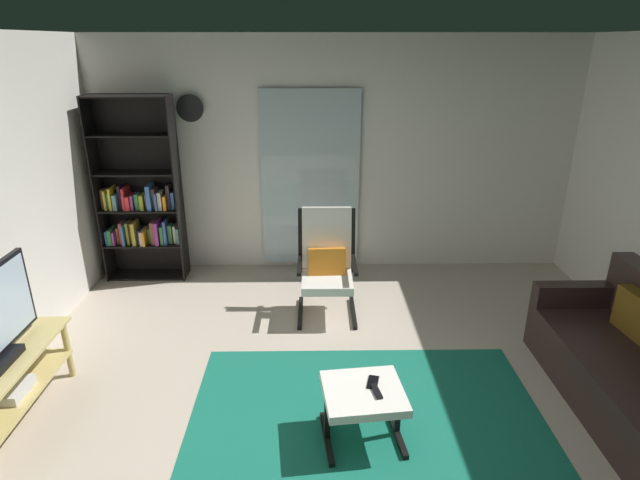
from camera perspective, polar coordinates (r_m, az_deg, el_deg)
The scene contains 11 objects.
ground_plane at distance 3.76m, azimuth 3.52°, elevation -20.80°, with size 7.02×7.02×0.00m, color #BFAF9D.
wall_back at distance 5.82m, azimuth 1.70°, elevation 9.18°, with size 5.60×0.06×2.60m, color silver.
glass_door_panel at distance 5.80m, azimuth -1.08°, elevation 6.62°, with size 1.10×0.01×2.00m, color silver.
area_rug at distance 3.75m, azimuth 5.55°, elevation -20.97°, with size 2.53×2.09×0.01m, color #176C57.
tv_stand at distance 4.21m, azimuth -31.64°, elevation -13.53°, with size 0.42×1.24×0.51m.
bookshelf_near_tv at distance 5.94m, azimuth -19.31°, elevation 4.18°, with size 0.87×0.30×2.01m.
lounge_armchair at distance 4.97m, azimuth 0.77°, elevation -2.25°, with size 0.56×0.65×1.02m.
ottoman at distance 3.53m, azimuth 4.85°, elevation -17.13°, with size 0.57×0.53×0.40m.
tv_remote at distance 3.47m, azimuth 6.31°, elevation -16.39°, with size 0.04×0.14×0.02m, color black.
cell_phone at distance 3.55m, azimuth 5.91°, elevation -15.46°, with size 0.07×0.14×0.01m, color black.
wall_clock at distance 5.79m, azimuth -14.25°, elevation 14.03°, with size 0.29×0.03×0.29m.
Camera 1 is at (-0.26, -2.78, 2.51)m, focal length 28.78 mm.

